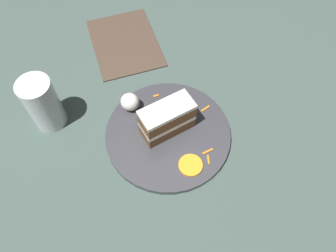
# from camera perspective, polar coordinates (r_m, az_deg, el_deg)

# --- Properties ---
(ground_plane) EXTENTS (6.00, 6.00, 0.00)m
(ground_plane) POSITION_cam_1_polar(r_m,az_deg,el_deg) (0.81, -0.41, 0.23)
(ground_plane) COLOR #38332D
(ground_plane) RESTS_ON ground
(dining_table) EXTENTS (1.31, 1.12, 0.02)m
(dining_table) POSITION_cam_1_polar(r_m,az_deg,el_deg) (0.80, -0.41, 0.65)
(dining_table) COLOR #384742
(dining_table) RESTS_ON ground
(plate) EXTENTS (0.29, 0.29, 0.01)m
(plate) POSITION_cam_1_polar(r_m,az_deg,el_deg) (0.77, -0.00, -1.38)
(plate) COLOR #333338
(plate) RESTS_ON dining_table
(cake_slice) EXTENTS (0.13, 0.11, 0.08)m
(cake_slice) POSITION_cam_1_polar(r_m,az_deg,el_deg) (0.73, -0.16, 1.23)
(cake_slice) COLOR brown
(cake_slice) RESTS_ON plate
(cream_dollop) EXTENTS (0.04, 0.04, 0.05)m
(cream_dollop) POSITION_cam_1_polar(r_m,az_deg,el_deg) (0.78, -6.63, 4.17)
(cream_dollop) COLOR white
(cream_dollop) RESTS_ON plate
(orange_garnish) EXTENTS (0.05, 0.05, 0.01)m
(orange_garnish) POSITION_cam_1_polar(r_m,az_deg,el_deg) (0.72, 3.95, -6.82)
(orange_garnish) COLOR orange
(orange_garnish) RESTS_ON plate
(carrot_shreds_scatter) EXTENTS (0.15, 0.18, 0.00)m
(carrot_shreds_scatter) POSITION_cam_1_polar(r_m,az_deg,el_deg) (0.76, 5.36, -0.90)
(carrot_shreds_scatter) COLOR orange
(carrot_shreds_scatter) RESTS_ON plate
(drinking_glass) EXTENTS (0.07, 0.07, 0.14)m
(drinking_glass) POSITION_cam_1_polar(r_m,az_deg,el_deg) (0.79, -20.77, 3.23)
(drinking_glass) COLOR silver
(drinking_glass) RESTS_ON dining_table
(menu_card) EXTENTS (0.26, 0.29, 0.00)m
(menu_card) POSITION_cam_1_polar(r_m,az_deg,el_deg) (0.96, -7.52, 14.17)
(menu_card) COLOR #423328
(menu_card) RESTS_ON dining_table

